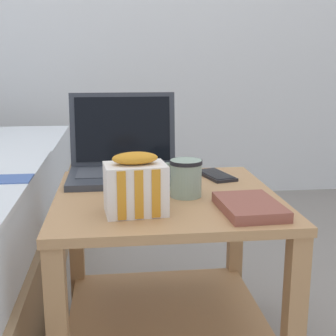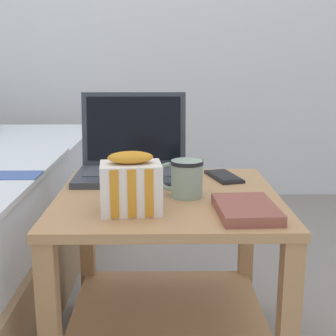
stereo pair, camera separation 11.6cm
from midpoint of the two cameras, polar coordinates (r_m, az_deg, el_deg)
name	(u,v)px [view 1 (the left image)]	position (r m, az deg, el deg)	size (l,w,h in m)	color
bedside_table	(166,254)	(1.28, -2.87, -10.45)	(0.57, 0.57, 0.47)	tan
laptop	(124,160)	(1.40, -7.74, 0.90)	(0.33, 0.26, 0.24)	#333842
mug_front_left	(184,176)	(1.19, -0.76, -1.04)	(0.12, 0.08, 0.09)	#8CA593
snack_bag	(136,186)	(1.06, -7.11, -2.22)	(0.15, 0.11, 0.14)	white
cell_phone	(216,175)	(1.40, 3.48, -0.90)	(0.11, 0.16, 0.01)	black
closed_book	(250,206)	(1.09, 6.93, -4.73)	(0.14, 0.20, 0.02)	brown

